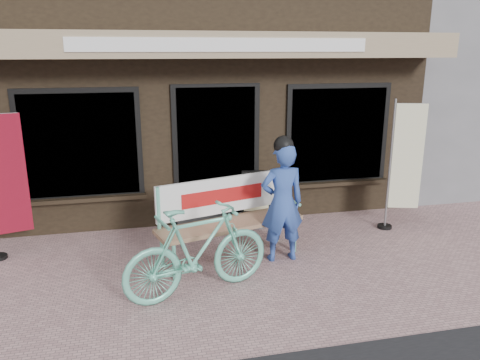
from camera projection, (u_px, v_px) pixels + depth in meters
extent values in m
plane|color=tan|center=(245.00, 278.00, 5.70)|extent=(70.00, 70.00, 0.00)
cube|color=black|center=(192.00, 93.00, 9.91)|extent=(7.00, 6.00, 3.60)
cube|color=#9D896A|center=(219.00, 45.00, 6.51)|extent=(7.00, 0.80, 0.35)
cube|color=white|center=(224.00, 45.00, 6.12)|extent=(4.00, 0.02, 0.18)
cube|color=black|center=(217.00, 156.00, 7.26)|extent=(1.20, 0.06, 2.10)
cube|color=black|center=(217.00, 156.00, 7.25)|extent=(1.35, 0.04, 2.20)
cube|color=black|center=(80.00, 145.00, 6.78)|extent=(1.60, 0.06, 1.50)
cube|color=black|center=(337.00, 135.00, 7.61)|extent=(1.60, 0.06, 1.50)
cube|color=black|center=(80.00, 145.00, 6.77)|extent=(1.75, 0.04, 1.65)
cube|color=black|center=(338.00, 135.00, 7.60)|extent=(1.75, 0.04, 1.65)
cube|color=black|center=(85.00, 199.00, 6.94)|extent=(1.80, 0.18, 0.06)
cube|color=black|center=(336.00, 183.00, 7.77)|extent=(1.80, 0.18, 0.06)
cube|color=#59595B|center=(220.00, 223.00, 7.32)|extent=(1.30, 0.45, 0.15)
cylinder|color=#66C8AA|center=(174.00, 263.00, 5.59)|extent=(0.06, 0.06, 0.46)
cylinder|color=#66C8AA|center=(162.00, 249.00, 5.96)|extent=(0.06, 0.06, 0.46)
cylinder|color=#66C8AA|center=(295.00, 236.00, 6.39)|extent=(0.06, 0.06, 0.46)
cylinder|color=#66C8AA|center=(277.00, 226.00, 6.76)|extent=(0.06, 0.06, 0.46)
cube|color=#9D7456|center=(231.00, 224.00, 6.11)|extent=(2.02, 1.01, 0.05)
cylinder|color=#66C8AA|center=(159.00, 210.00, 5.81)|extent=(0.06, 0.06, 0.60)
cylinder|color=#66C8AA|center=(279.00, 190.00, 6.63)|extent=(0.06, 0.06, 0.60)
cube|color=white|center=(222.00, 195.00, 6.22)|extent=(1.80, 0.55, 0.49)
cube|color=#B21414|center=(223.00, 196.00, 6.20)|extent=(1.14, 0.33, 0.20)
cylinder|color=#66C8AA|center=(162.00, 223.00, 5.63)|extent=(0.17, 0.47, 0.04)
cylinder|color=#66C8AA|center=(290.00, 200.00, 6.48)|extent=(0.17, 0.47, 0.04)
imported|color=#2E4D9F|center=(282.00, 203.00, 6.02)|extent=(0.58, 0.39, 1.57)
sphere|color=black|center=(284.00, 146.00, 5.82)|extent=(0.26, 0.26, 0.25)
imported|color=#66C8AA|center=(198.00, 251.00, 5.21)|extent=(1.82, 0.98, 1.05)
cube|color=maroon|center=(8.00, 175.00, 6.04)|extent=(0.44, 0.15, 1.58)
cylinder|color=gray|center=(390.00, 166.00, 7.04)|extent=(0.04, 0.04, 2.00)
cylinder|color=gray|center=(411.00, 104.00, 6.78)|extent=(0.44, 0.14, 0.02)
cube|color=beige|center=(407.00, 157.00, 6.99)|extent=(0.45, 0.15, 1.59)
cylinder|color=black|center=(385.00, 227.00, 7.30)|extent=(0.27, 0.27, 0.05)
cube|color=black|center=(256.00, 199.00, 7.25)|extent=(0.46, 0.17, 0.90)
cube|color=beige|center=(256.00, 194.00, 7.17)|extent=(0.38, 0.10, 0.55)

